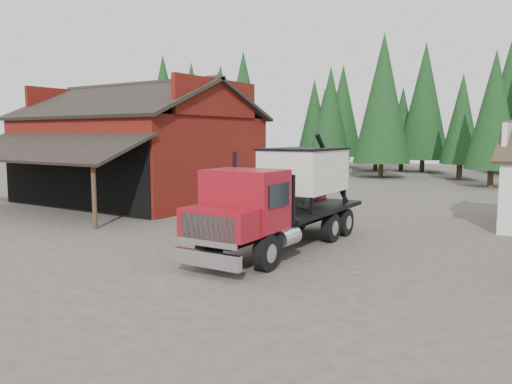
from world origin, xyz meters
The scene contains 7 objects.
ground centered at (0.00, 0.00, 0.00)m, with size 120.00×120.00×0.00m, color #433C35.
red_barn centered at (-11.00, 9.90, 2.69)m, with size 12.80×13.63×7.18m.
conifer_backdrop centered at (0.00, 42.00, 0.00)m, with size 76.00×16.00×16.00m, color black, non-canonical shape.
near_pine_a centered at (-22.00, 28.00, 6.39)m, with size 4.40×4.40×11.40m.
near_pine_b centered at (6.00, 30.00, 5.89)m, with size 3.96×3.96×10.40m.
near_pine_d centered at (-4.00, 34.00, 7.39)m, with size 5.28×5.28×13.40m.
feed_truck centered at (2.96, 3.39, 1.90)m, with size 2.80×9.07×4.07m.
Camera 1 is at (11.60, -11.80, 3.99)m, focal length 35.00 mm.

